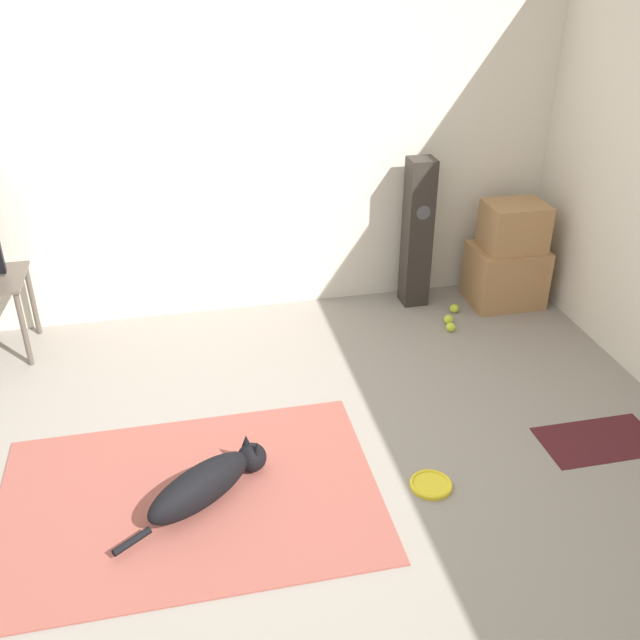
{
  "coord_description": "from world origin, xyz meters",
  "views": [
    {
      "loc": [
        -0.2,
        -2.72,
        2.51
      ],
      "look_at": [
        0.6,
        0.94,
        0.45
      ],
      "focal_mm": 40.0,
      "sensor_mm": 36.0,
      "label": 1
    }
  ],
  "objects_px": {
    "cardboard_box_lower": "(505,275)",
    "tennis_ball_near_speaker": "(454,308)",
    "dog": "(207,483)",
    "frisbee": "(431,485)",
    "floor_speaker": "(417,233)",
    "tennis_ball_by_boxes": "(448,319)",
    "tennis_ball_loose_on_carpet": "(451,327)",
    "cardboard_box_upper": "(514,226)"
  },
  "relations": [
    {
      "from": "tennis_ball_near_speaker",
      "to": "tennis_ball_loose_on_carpet",
      "type": "distance_m",
      "value": 0.29
    },
    {
      "from": "cardboard_box_upper",
      "to": "tennis_ball_loose_on_carpet",
      "type": "distance_m",
      "value": 0.88
    },
    {
      "from": "cardboard_box_upper",
      "to": "tennis_ball_loose_on_carpet",
      "type": "height_order",
      "value": "cardboard_box_upper"
    },
    {
      "from": "floor_speaker",
      "to": "tennis_ball_near_speaker",
      "type": "bearing_deg",
      "value": -44.6
    },
    {
      "from": "tennis_ball_loose_on_carpet",
      "to": "tennis_ball_by_boxes",
      "type": "bearing_deg",
      "value": 76.82
    },
    {
      "from": "dog",
      "to": "frisbee",
      "type": "distance_m",
      "value": 1.14
    },
    {
      "from": "dog",
      "to": "tennis_ball_near_speaker",
      "type": "xyz_separation_m",
      "value": [
        1.95,
        1.62,
        -0.08
      ]
    },
    {
      "from": "tennis_ball_near_speaker",
      "to": "floor_speaker",
      "type": "bearing_deg",
      "value": 135.4
    },
    {
      "from": "floor_speaker",
      "to": "tennis_ball_loose_on_carpet",
      "type": "xyz_separation_m",
      "value": [
        0.11,
        -0.5,
        -0.52
      ]
    },
    {
      "from": "tennis_ball_near_speaker",
      "to": "dog",
      "type": "bearing_deg",
      "value": -140.33
    },
    {
      "from": "tennis_ball_by_boxes",
      "to": "tennis_ball_loose_on_carpet",
      "type": "height_order",
      "value": "same"
    },
    {
      "from": "tennis_ball_near_speaker",
      "to": "cardboard_box_lower",
      "type": "bearing_deg",
      "value": 12.18
    },
    {
      "from": "cardboard_box_lower",
      "to": "tennis_ball_near_speaker",
      "type": "bearing_deg",
      "value": -167.82
    },
    {
      "from": "cardboard_box_lower",
      "to": "tennis_ball_near_speaker",
      "type": "distance_m",
      "value": 0.48
    },
    {
      "from": "dog",
      "to": "cardboard_box_lower",
      "type": "height_order",
      "value": "cardboard_box_lower"
    },
    {
      "from": "tennis_ball_loose_on_carpet",
      "to": "tennis_ball_near_speaker",
      "type": "bearing_deg",
      "value": 63.44
    },
    {
      "from": "dog",
      "to": "tennis_ball_loose_on_carpet",
      "type": "bearing_deg",
      "value": 36.69
    },
    {
      "from": "cardboard_box_lower",
      "to": "tennis_ball_near_speaker",
      "type": "xyz_separation_m",
      "value": [
        -0.43,
        -0.09,
        -0.19
      ]
    },
    {
      "from": "frisbee",
      "to": "cardboard_box_upper",
      "type": "distance_m",
      "value": 2.3
    },
    {
      "from": "dog",
      "to": "frisbee",
      "type": "height_order",
      "value": "dog"
    },
    {
      "from": "cardboard_box_lower",
      "to": "tennis_ball_loose_on_carpet",
      "type": "xyz_separation_m",
      "value": [
        -0.56,
        -0.35,
        -0.19
      ]
    },
    {
      "from": "tennis_ball_near_speaker",
      "to": "frisbee",
      "type": "bearing_deg",
      "value": -115.13
    },
    {
      "from": "dog",
      "to": "floor_speaker",
      "type": "relative_size",
      "value": 0.7
    },
    {
      "from": "cardboard_box_lower",
      "to": "tennis_ball_loose_on_carpet",
      "type": "relative_size",
      "value": 8.0
    },
    {
      "from": "frisbee",
      "to": "floor_speaker",
      "type": "relative_size",
      "value": 0.2
    },
    {
      "from": "floor_speaker",
      "to": "tennis_ball_loose_on_carpet",
      "type": "relative_size",
      "value": 16.88
    },
    {
      "from": "tennis_ball_by_boxes",
      "to": "tennis_ball_loose_on_carpet",
      "type": "bearing_deg",
      "value": -103.18
    },
    {
      "from": "cardboard_box_upper",
      "to": "floor_speaker",
      "type": "xyz_separation_m",
      "value": [
        -0.68,
        0.17,
        -0.06
      ]
    },
    {
      "from": "frisbee",
      "to": "tennis_ball_by_boxes",
      "type": "distance_m",
      "value": 1.76
    },
    {
      "from": "dog",
      "to": "cardboard_box_upper",
      "type": "relative_size",
      "value": 1.82
    },
    {
      "from": "frisbee",
      "to": "floor_speaker",
      "type": "distance_m",
      "value": 2.15
    },
    {
      "from": "cardboard_box_upper",
      "to": "dog",
      "type": "bearing_deg",
      "value": -144.66
    },
    {
      "from": "floor_speaker",
      "to": "tennis_ball_by_boxes",
      "type": "xyz_separation_m",
      "value": [
        0.14,
        -0.39,
        -0.52
      ]
    },
    {
      "from": "dog",
      "to": "cardboard_box_upper",
      "type": "bearing_deg",
      "value": 35.34
    },
    {
      "from": "floor_speaker",
      "to": "tennis_ball_near_speaker",
      "type": "relative_size",
      "value": 16.88
    },
    {
      "from": "cardboard_box_lower",
      "to": "cardboard_box_upper",
      "type": "height_order",
      "value": "cardboard_box_upper"
    },
    {
      "from": "cardboard_box_lower",
      "to": "tennis_ball_by_boxes",
      "type": "bearing_deg",
      "value": -155.38
    },
    {
      "from": "frisbee",
      "to": "dog",
      "type": "bearing_deg",
      "value": 172.86
    },
    {
      "from": "cardboard_box_upper",
      "to": "tennis_ball_by_boxes",
      "type": "relative_size",
      "value": 6.47
    },
    {
      "from": "frisbee",
      "to": "tennis_ball_loose_on_carpet",
      "type": "distance_m",
      "value": 1.65
    },
    {
      "from": "dog",
      "to": "tennis_ball_near_speaker",
      "type": "height_order",
      "value": "dog"
    },
    {
      "from": "tennis_ball_by_boxes",
      "to": "frisbee",
      "type": "bearing_deg",
      "value": -114.13
    }
  ]
}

